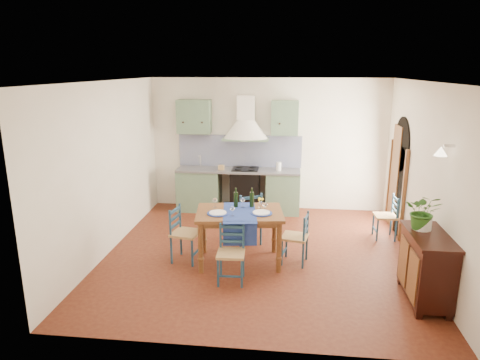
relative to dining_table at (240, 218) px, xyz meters
name	(u,v)px	position (x,y,z in m)	size (l,w,h in m)	color
floor	(259,254)	(0.28, 0.33, -0.75)	(5.00, 5.00, 0.00)	#45160E
back_wall	(245,162)	(-0.18, 2.62, 0.30)	(5.00, 0.96, 2.80)	white
right_wall	(418,176)	(2.78, 0.61, 0.59)	(0.26, 5.00, 2.80)	white
left_wall	(108,168)	(-2.22, 0.33, 0.65)	(0.04, 5.00, 2.80)	white
ceiling	(261,81)	(0.28, 0.33, 2.06)	(5.00, 5.00, 0.01)	white
dining_table	(240,218)	(0.00, 0.00, 0.00)	(1.43, 1.10, 1.16)	brown
chair_near	(231,253)	(-0.05, -0.63, -0.31)	(0.40, 0.40, 0.83)	navy
chair_far	(247,217)	(0.05, 0.76, -0.26)	(0.59, 0.59, 0.94)	navy
chair_left	(184,233)	(-0.88, -0.04, -0.29)	(0.48, 0.48, 0.89)	navy
chair_right	(297,237)	(0.89, 0.07, -0.32)	(0.46, 0.46, 0.83)	navy
chair_spare	(387,216)	(2.51, 1.27, -0.33)	(0.39, 0.39, 0.80)	navy
sideboard	(426,265)	(2.54, -0.88, -0.24)	(0.50, 1.05, 0.94)	black
potted_plant	(423,212)	(2.49, -0.70, 0.43)	(0.44, 0.38, 0.49)	#285B1C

